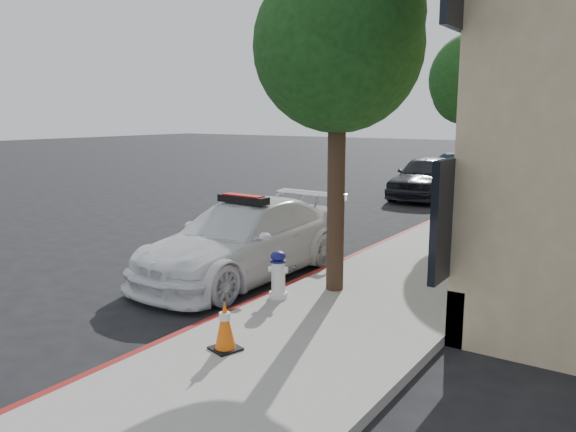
% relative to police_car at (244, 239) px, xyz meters
% --- Properties ---
extents(ground, '(120.00, 120.00, 0.00)m').
position_rel_police_car_xyz_m(ground, '(-0.76, 1.84, -0.74)').
color(ground, black).
rests_on(ground, ground).
extents(sidewalk, '(3.20, 50.00, 0.15)m').
position_rel_police_car_xyz_m(sidewalk, '(2.84, 11.84, -0.67)').
color(sidewalk, gray).
rests_on(sidewalk, ground).
extents(curb_strip, '(0.12, 50.00, 0.15)m').
position_rel_police_car_xyz_m(curb_strip, '(1.30, 11.84, -0.67)').
color(curb_strip, maroon).
rests_on(curb_strip, ground).
extents(tree_near, '(2.92, 2.82, 5.62)m').
position_rel_police_car_xyz_m(tree_near, '(2.16, -0.18, 3.53)').
color(tree_near, black).
rests_on(tree_near, sidewalk).
extents(tree_mid, '(2.77, 2.64, 5.43)m').
position_rel_police_car_xyz_m(tree_mid, '(2.16, 7.82, 3.42)').
color(tree_mid, black).
rests_on(tree_mid, sidewalk).
extents(tree_far, '(3.10, 3.00, 5.81)m').
position_rel_police_car_xyz_m(tree_far, '(2.16, 15.82, 3.64)').
color(tree_far, black).
rests_on(tree_far, sidewalk).
extents(police_car, '(2.23, 5.16, 1.63)m').
position_rel_police_car_xyz_m(police_car, '(0.00, 0.00, 0.00)').
color(police_car, white).
rests_on(police_car, ground).
extents(parked_car_mid, '(2.18, 4.90, 1.64)m').
position_rel_police_car_xyz_m(parked_car_mid, '(-0.71, 12.16, 0.08)').
color(parked_car_mid, black).
rests_on(parked_car_mid, ground).
extents(parked_car_far, '(1.71, 4.32, 1.40)m').
position_rel_police_car_xyz_m(parked_car_far, '(-0.97, 16.78, -0.04)').
color(parked_car_far, '#161A38').
rests_on(parked_car_far, ground).
extents(fire_hydrant, '(0.34, 0.31, 0.80)m').
position_rel_police_car_xyz_m(fire_hydrant, '(1.59, -1.10, -0.20)').
color(fire_hydrant, white).
rests_on(fire_hydrant, sidewalk).
extents(traffic_cone, '(0.44, 0.44, 0.67)m').
position_rel_police_car_xyz_m(traffic_cone, '(2.21, -3.21, -0.26)').
color(traffic_cone, black).
rests_on(traffic_cone, sidewalk).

